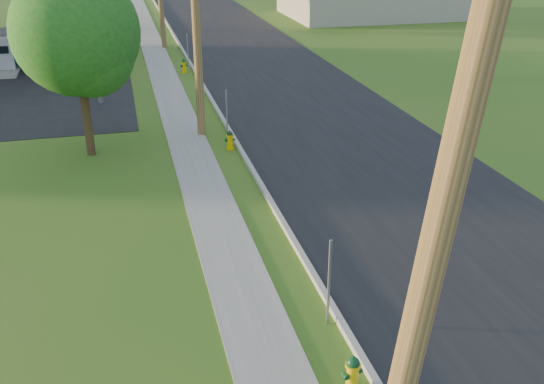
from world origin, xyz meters
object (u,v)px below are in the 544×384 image
at_px(hydrant_far, 184,66).
at_px(tree_verge, 79,38).
at_px(car_silver, 22,54).
at_px(fuel_pump_se, 16,46).
at_px(hydrant_mid, 230,140).
at_px(fuel_pump_ne, 6,60).
at_px(hydrant_near, 353,374).
at_px(utility_pole_mid, 195,4).
at_px(utility_pole_near, 433,250).

bearing_deg(hydrant_far, tree_verge, -111.24).
height_order(tree_verge, car_silver, tree_verge).
height_order(fuel_pump_se, hydrant_mid, fuel_pump_se).
distance_m(fuel_pump_ne, car_silver, 1.31).
distance_m(tree_verge, hydrant_near, 14.81).
height_order(fuel_pump_ne, car_silver, fuel_pump_ne).
bearing_deg(hydrant_mid, hydrant_far, 91.13).
bearing_deg(car_silver, utility_pole_mid, -127.12).
distance_m(hydrant_near, hydrant_mid, 12.87).
distance_m(hydrant_far, car_silver, 9.38).
relative_size(fuel_pump_ne, fuel_pump_se, 1.00).
distance_m(utility_pole_mid, car_silver, 16.81).
bearing_deg(hydrant_mid, hydrant_near, -90.67).
relative_size(hydrant_far, car_silver, 0.17).
bearing_deg(hydrant_mid, fuel_pump_se, 117.07).
bearing_deg(car_silver, hydrant_mid, -128.05).
bearing_deg(fuel_pump_ne, fuel_pump_se, 90.00).
height_order(hydrant_mid, hydrant_far, hydrant_far).
height_order(hydrant_near, hydrant_far, hydrant_far).
xyz_separation_m(fuel_pump_ne, hydrant_mid, (9.68, -14.93, -0.36)).
xyz_separation_m(hydrant_far, car_silver, (-8.70, 3.49, 0.39)).
xyz_separation_m(hydrant_near, hydrant_far, (-0.10, 25.40, 0.00)).
bearing_deg(tree_verge, hydrant_mid, -7.66).
xyz_separation_m(utility_pole_near, fuel_pump_ne, (-8.90, 31.00, -4.08)).
bearing_deg(hydrant_near, hydrant_mid, 89.33).
distance_m(hydrant_mid, hydrant_far, 12.53).
height_order(tree_verge, hydrant_mid, tree_verge).
xyz_separation_m(tree_verge, hydrant_near, (4.71, -13.52, -3.78)).
distance_m(utility_pole_mid, hydrant_mid, 5.04).
relative_size(utility_pole_near, fuel_pump_se, 2.96).
bearing_deg(hydrant_near, utility_pole_near, -101.12).
height_order(fuel_pump_se, hydrant_near, fuel_pump_se).
xyz_separation_m(tree_verge, hydrant_mid, (4.86, -0.65, -3.80)).
bearing_deg(tree_verge, utility_pole_near, -76.28).
bearing_deg(fuel_pump_se, fuel_pump_ne, -90.00).
bearing_deg(fuel_pump_se, hydrant_near, -73.32).
bearing_deg(tree_verge, hydrant_near, -70.80).
xyz_separation_m(fuel_pump_se, tree_verge, (4.82, -18.28, 3.44)).
height_order(utility_pole_mid, hydrant_near, utility_pole_mid).
bearing_deg(fuel_pump_ne, tree_verge, -71.36).
bearing_deg(utility_pole_near, fuel_pump_se, 104.27).
relative_size(fuel_pump_se, hydrant_mid, 4.35).
bearing_deg(hydrant_far, hydrant_mid, -88.87).
distance_m(fuel_pump_se, hydrant_far, 11.41).
xyz_separation_m(fuel_pump_ne, car_silver, (0.73, 1.09, 0.05)).
bearing_deg(car_silver, fuel_pump_se, 36.82).
bearing_deg(fuel_pump_ne, utility_pole_mid, -55.60).
height_order(fuel_pump_se, hydrant_far, fuel_pump_se).
relative_size(fuel_pump_ne, tree_verge, 0.50).
bearing_deg(utility_pole_near, hydrant_far, 88.94).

